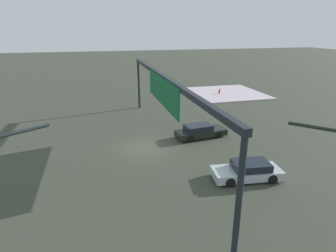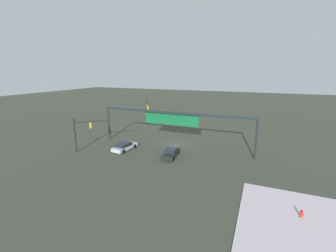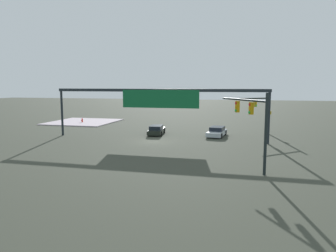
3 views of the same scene
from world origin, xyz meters
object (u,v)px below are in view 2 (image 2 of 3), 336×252
at_px(traffic_signal_opposite_side, 147,109).
at_px(fire_hydrant_on_curb, 301,214).
at_px(sedan_car_waiting_far, 125,146).
at_px(traffic_signal_near_corner, 82,130).
at_px(sedan_car_approaching, 171,153).

relative_size(traffic_signal_opposite_side, fire_hydrant_on_curb, 8.43).
bearing_deg(sedan_car_waiting_far, traffic_signal_opposite_side, 21.36).
distance_m(sedan_car_waiting_far, fire_hydrant_on_curb, 25.56).
bearing_deg(traffic_signal_near_corner, fire_hydrant_on_curb, -53.44).
relative_size(sedan_car_waiting_far, fire_hydrant_on_curb, 6.67).
bearing_deg(traffic_signal_near_corner, sedan_car_approaching, -28.25).
bearing_deg(sedan_car_waiting_far, fire_hydrant_on_curb, -103.67).
xyz_separation_m(traffic_signal_opposite_side, sedan_car_waiting_far, (4.10, -15.67, -3.55)).
height_order(traffic_signal_near_corner, traffic_signal_opposite_side, traffic_signal_opposite_side).
height_order(traffic_signal_near_corner, sedan_car_approaching, traffic_signal_near_corner).
relative_size(traffic_signal_opposite_side, sedan_car_approaching, 1.24).
relative_size(traffic_signal_near_corner, fire_hydrant_on_curb, 7.66).
distance_m(traffic_signal_near_corner, fire_hydrant_on_curb, 30.39).
height_order(traffic_signal_opposite_side, sedan_car_waiting_far, traffic_signal_opposite_side).
height_order(traffic_signal_opposite_side, sedan_car_approaching, traffic_signal_opposite_side).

